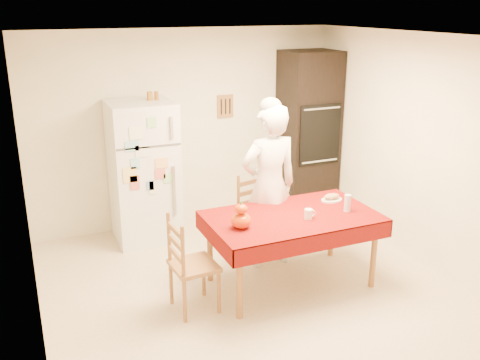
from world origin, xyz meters
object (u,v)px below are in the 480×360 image
chair_far (256,212)px  wine_glass (347,203)px  pumpkin_lower (241,221)px  dining_table (292,222)px  seated_woman (269,187)px  refrigerator (144,172)px  oven_cabinet (308,134)px  chair_left (187,262)px  coffee_mug (308,214)px  bread_plate (332,200)px

chair_far → wine_glass: 1.15m
pumpkin_lower → wine_glass: wine_glass is taller
pumpkin_lower → dining_table: bearing=8.5°
seated_woman → refrigerator: bearing=-49.2°
oven_cabinet → chair_left: bearing=-141.6°
refrigerator → oven_cabinet: (2.28, 0.05, 0.25)m
oven_cabinet → chair_left: size_ratio=2.32×
pumpkin_lower → seated_woman: bearing=45.6°
dining_table → chair_far: size_ratio=1.79×
chair_far → coffee_mug: bearing=-96.9°
coffee_mug → wine_glass: wine_glass is taller
chair_far → seated_woman: (0.01, -0.29, 0.40)m
seated_woman → coffee_mug: bearing=98.3°
oven_cabinet → bread_plate: 1.72m
refrigerator → bread_plate: bearing=-42.4°
seated_woman → wine_glass: seated_woman is taller
oven_cabinet → bread_plate: bearing=-111.1°
bread_plate → wine_glass: bearing=-93.4°
refrigerator → oven_cabinet: oven_cabinet is taller
oven_cabinet → bread_plate: size_ratio=9.17×
oven_cabinet → wine_glass: oven_cabinet is taller
dining_table → chair_left: bearing=-176.4°
chair_far → chair_left: (-1.11, -0.87, 0.00)m
refrigerator → coffee_mug: 2.21m
dining_table → wine_glass: (0.57, -0.12, 0.16)m
chair_left → seated_woman: size_ratio=0.53×
seated_woman → bread_plate: (0.59, -0.31, -0.13)m
pumpkin_lower → bread_plate: bearing=13.6°
chair_far → bread_plate: 0.90m
seated_woman → pumpkin_lower: (-0.59, -0.60, -0.07)m
oven_cabinet → pumpkin_lower: bearing=-133.9°
refrigerator → pumpkin_lower: 1.88m
wine_glass → bread_plate: wine_glass is taller
chair_far → coffee_mug: 1.00m
dining_table → coffee_mug: bearing=-54.9°
refrigerator → chair_far: bearing=-40.7°
dining_table → seated_woman: size_ratio=0.94×
wine_glass → pumpkin_lower: bearing=178.4°
chair_left → wine_glass: (1.70, -0.05, 0.34)m
wine_glass → bread_plate: size_ratio=0.73×
chair_left → seated_woman: seated_woman is taller
dining_table → wine_glass: size_ratio=9.66×
coffee_mug → wine_glass: size_ratio=0.57×
coffee_mug → wine_glass: (0.47, 0.02, 0.04)m
seated_woman → pumpkin_lower: seated_woman is taller
chair_left → seated_woman: 1.33m
refrigerator → chair_left: bearing=-91.4°
dining_table → chair_far: 0.82m
coffee_mug → wine_glass: bearing=2.7°
bread_plate → refrigerator: bearing=137.6°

